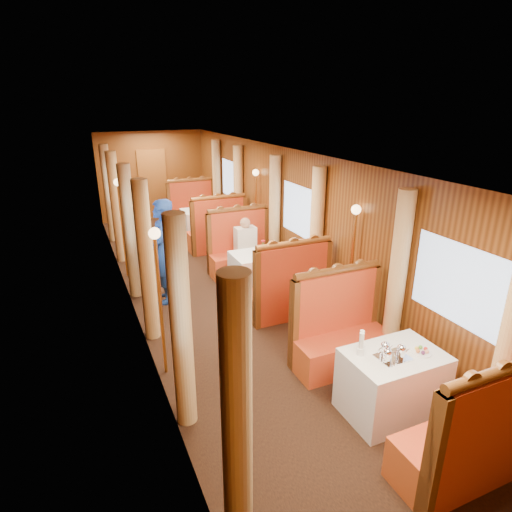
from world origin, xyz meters
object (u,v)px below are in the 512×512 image
passenger (246,242)px  banquette_near_aft (340,336)px  banquette_far_fwd (217,233)px  teapot_back (385,351)px  rose_vase_far (204,202)px  steward (163,252)px  banquette_far_aft (193,213)px  table_far (204,224)px  teapot_left (387,358)px  banquette_mid_fwd (288,292)px  table_near (392,383)px  rose_vase_mid (263,244)px  banquette_mid_aft (241,253)px  fruit_plate (422,351)px  banquette_near_fwd (468,443)px  teapot_right (401,354)px  tea_tray (393,357)px  table_mid (262,273)px

passenger → banquette_near_aft: bearing=-90.0°
banquette_far_fwd → teapot_back: 5.97m
rose_vase_far → steward: bearing=-118.2°
steward → banquette_far_aft: bearing=176.9°
table_far → teapot_left: size_ratio=6.67×
banquette_near_aft → table_far: (0.00, 5.99, -0.05)m
banquette_far_fwd → rose_vase_far: banquette_far_fwd is taller
banquette_near_aft → rose_vase_far: bearing=89.7°
banquette_mid_fwd → table_far: banquette_mid_fwd is taller
table_near → rose_vase_mid: 3.53m
banquette_mid_aft → banquette_near_aft: bearing=-90.0°
banquette_near_aft → table_near: bearing=-90.0°
banquette_near_aft → banquette_mid_aft: same height
teapot_back → rose_vase_far: (0.16, 7.00, 0.11)m
banquette_far_aft → fruit_plate: bearing=-88.1°
banquette_near_fwd → table_near: bearing=90.0°
banquette_mid_fwd → teapot_right: bearing=-90.4°
banquette_near_aft → rose_vase_mid: banquette_near_aft is taller
banquette_mid_fwd → steward: bearing=141.3°
banquette_far_fwd → rose_vase_mid: bearing=-89.6°
banquette_near_aft → teapot_back: 1.07m
table_near → banquette_near_fwd: 1.02m
banquette_mid_fwd → rose_vase_far: 4.56m
teapot_back → fruit_plate: size_ratio=0.71×
tea_tray → fruit_plate: 0.35m
rose_vase_mid → rose_vase_far: size_ratio=1.00×
table_near → rose_vase_mid: size_ratio=2.92×
teapot_left → rose_vase_mid: size_ratio=0.44×
banquette_far_fwd → banquette_near_aft: bearing=-90.0°
banquette_mid_fwd → teapot_left: bearing=-94.4°
table_near → fruit_plate: fruit_plate is taller
banquette_mid_fwd → rose_vase_mid: banquette_mid_fwd is taller
tea_tray → teapot_left: (-0.12, -0.05, 0.06)m
teapot_left → rose_vase_far: 7.12m
banquette_mid_aft → banquette_far_fwd: same height
table_near → banquette_mid_fwd: 2.49m
table_far → tea_tray: bearing=-90.7°
banquette_far_fwd → steward: 2.77m
table_far → banquette_far_fwd: size_ratio=0.78×
teapot_back → steward: size_ratio=0.09×
rose_vase_mid → rose_vase_far: (0.01, 3.54, 0.00)m
table_near → teapot_back: (-0.13, 0.03, 0.44)m
table_far → rose_vase_mid: 3.56m
tea_tray → passenger: 4.28m
banquette_mid_fwd → table_mid: bearing=90.0°
banquette_mid_fwd → banquette_far_fwd: same height
teapot_right → fruit_plate: 0.29m
table_mid → banquette_mid_fwd: size_ratio=0.78×
banquette_mid_aft → rose_vase_far: 2.56m
tea_tray → steward: 4.20m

